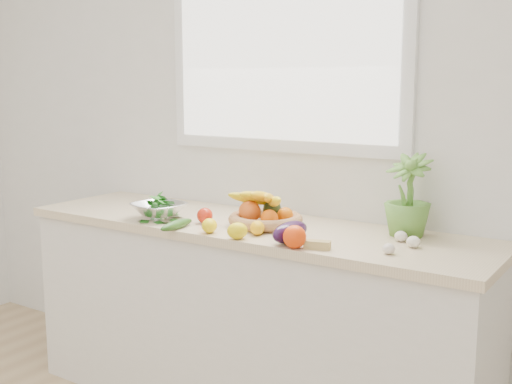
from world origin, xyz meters
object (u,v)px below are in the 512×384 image
Objects in this scene: potted_herb at (408,195)px; fruit_basket at (265,215)px; colander_with_spinach at (159,206)px; apple at (205,216)px; eggplant at (290,232)px; cucumber at (177,225)px.

potted_herb is 0.96× the size of fruit_basket.
potted_herb is at bearing 16.31° from colander_with_spinach.
potted_herb is 1.28× the size of colander_with_spinach.
potted_herb is at bearing 17.88° from apple.
apple is 0.34× the size of eggplant.
apple is 0.21× the size of potted_herb.
cucumber is (-0.53, -0.07, -0.02)m from eggplant.
colander_with_spinach is (-1.08, -0.32, -0.11)m from potted_herb.
potted_herb reaches higher than apple.
potted_herb reaches higher than eggplant.
apple is 0.33× the size of cucumber.
potted_herb is 1.13m from colander_with_spinach.
apple is 0.24m from colander_with_spinach.
cucumber is at bearing -153.66° from potted_herb.
fruit_basket is at bearing 23.80° from apple.
eggplant is at bearing 7.89° from cucumber.
potted_herb is (0.85, 0.27, 0.14)m from apple.
apple is at bearing -156.20° from fruit_basket.
colander_with_spinach is at bearing -169.52° from apple.
fruit_basket reaches higher than eggplant.
apple is 0.27m from fruit_basket.
apple is at bearing -162.12° from potted_herb.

